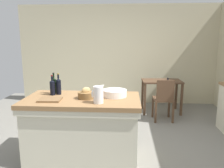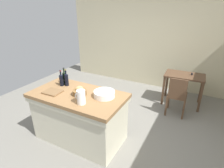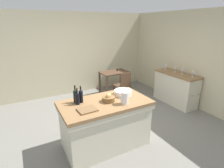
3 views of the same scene
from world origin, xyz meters
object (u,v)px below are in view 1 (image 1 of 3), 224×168
(pitcher, at_px, (98,94))
(wooden_chair, at_px, (164,98))
(bread_basket, at_px, (86,94))
(cutting_board, at_px, (50,100))
(wine_bottle_amber, at_px, (54,85))
(writing_desk, at_px, (162,86))
(wine_bottle_dark, at_px, (59,86))
(wash_bowl, at_px, (115,93))
(island_table, at_px, (83,126))
(wine_bottle_green, at_px, (52,87))

(pitcher, bearing_deg, wooden_chair, 58.38)
(wooden_chair, height_order, bread_basket, bread_basket)
(cutting_board, xyz_separation_m, wine_bottle_amber, (-0.07, 0.39, 0.12))
(writing_desk, relative_size, wine_bottle_amber, 2.90)
(bread_basket, height_order, wine_bottle_amber, wine_bottle_amber)
(wine_bottle_dark, xyz_separation_m, wine_bottle_amber, (-0.09, 0.05, 0.00))
(wash_bowl, bearing_deg, writing_desk, 64.83)
(pitcher, xyz_separation_m, cutting_board, (-0.66, 0.07, -0.10))
(pitcher, bearing_deg, writing_desk, 64.39)
(cutting_board, bearing_deg, writing_desk, 52.30)
(island_table, height_order, wooden_chair, island_table)
(pitcher, distance_m, wine_bottle_amber, 0.87)
(island_table, relative_size, writing_desk, 1.75)
(wooden_chair, xyz_separation_m, bread_basket, (-1.34, -1.63, 0.47))
(wooden_chair, height_order, wine_bottle_green, wine_bottle_green)
(writing_desk, bearing_deg, wine_bottle_dark, -131.77)
(writing_desk, relative_size, wine_bottle_green, 3.11)
(wine_bottle_dark, distance_m, wine_bottle_amber, 0.10)
(wooden_chair, bearing_deg, wine_bottle_green, -141.54)
(writing_desk, height_order, cutting_board, cutting_board)
(wooden_chair, distance_m, cutting_board, 2.57)
(wine_bottle_dark, bearing_deg, cutting_board, -93.27)
(pitcher, bearing_deg, cutting_board, 173.62)
(writing_desk, xyz_separation_m, bread_basket, (-1.38, -2.24, 0.33))
(bread_basket, bearing_deg, pitcher, -47.97)
(wine_bottle_amber, distance_m, wine_bottle_green, 0.09)
(wooden_chair, distance_m, bread_basket, 2.17)
(writing_desk, xyz_separation_m, wine_bottle_amber, (-1.91, -1.99, 0.40))
(writing_desk, height_order, wash_bowl, wash_bowl)
(island_table, distance_m, wine_bottle_dark, 0.69)
(pitcher, xyz_separation_m, wash_bowl, (0.19, 0.36, -0.07))
(cutting_board, xyz_separation_m, wine_bottle_dark, (0.02, 0.34, 0.12))
(bread_basket, bearing_deg, wine_bottle_amber, 155.25)
(wooden_chair, bearing_deg, bread_basket, -129.37)
(writing_desk, xyz_separation_m, wine_bottle_green, (-1.90, -2.09, 0.39))
(writing_desk, bearing_deg, cutting_board, -127.70)
(pitcher, relative_size, bread_basket, 1.15)
(writing_desk, distance_m, cutting_board, 3.03)
(bread_basket, relative_size, wine_bottle_amber, 0.72)
(wooden_chair, bearing_deg, wine_bottle_dark, -141.20)
(wine_bottle_amber, bearing_deg, wine_bottle_dark, -29.11)
(wash_bowl, relative_size, wine_bottle_dark, 1.09)
(wooden_chair, bearing_deg, cutting_board, -135.41)
(writing_desk, height_order, wine_bottle_dark, wine_bottle_dark)
(bread_basket, bearing_deg, wash_bowl, 19.53)
(cutting_board, distance_m, wine_bottle_green, 0.32)
(island_table, xyz_separation_m, wine_bottle_green, (-0.47, 0.13, 0.54))
(pitcher, bearing_deg, wash_bowl, 61.86)
(writing_desk, height_order, wooden_chair, wooden_chair)
(bread_basket, height_order, cutting_board, bread_basket)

